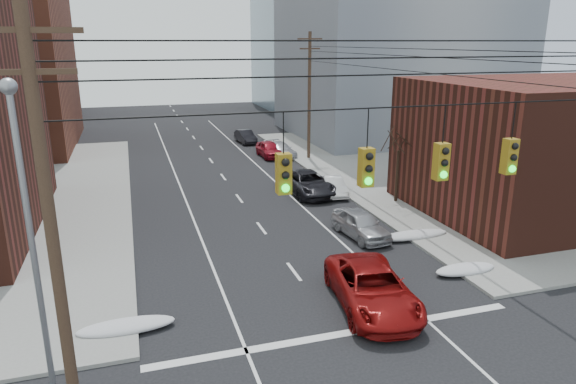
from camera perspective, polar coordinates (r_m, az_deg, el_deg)
sidewalk_ne at (r=50.01m, az=25.63°, el=3.10°), size 40.00×40.00×0.15m
building_office at (r=59.91m, az=11.94°, el=18.27°), size 22.00×20.00×25.00m
building_glass at (r=84.34m, az=4.23°, el=16.90°), size 20.00×18.00×22.00m
building_storefront at (r=35.36m, az=27.49°, el=4.46°), size 16.00×12.00×8.00m
utility_pole_left at (r=12.49m, az=-24.57°, el=-5.79°), size 2.20×0.28×11.00m
utility_pole_far at (r=45.39m, az=2.38°, el=10.81°), size 2.20×0.28×11.00m
traffic_signals at (r=13.70m, az=12.88°, el=3.26°), size 17.00×0.42×2.02m
street_light at (r=15.53m, az=-26.88°, el=-2.85°), size 0.44×0.44×9.32m
bare_tree at (r=33.79m, az=12.06°, el=2.56°), size 2.09×2.20×4.93m
snow_nw at (r=20.20m, az=-17.52°, el=-14.04°), size 3.50×1.08×0.42m
snow_ne at (r=24.97m, az=19.08°, el=-8.12°), size 3.00×1.08×0.42m
snow_east_far at (r=28.40m, az=13.79°, el=-4.67°), size 4.00×1.08×0.42m
red_pickup at (r=20.88m, az=9.33°, el=-10.48°), size 3.51×6.23×1.64m
parked_car_a at (r=27.97m, az=8.08°, el=-3.55°), size 2.15×4.42×1.45m
parked_car_b at (r=35.46m, az=5.05°, el=0.66°), size 1.77×3.87×1.23m
parked_car_c at (r=35.49m, az=2.24°, el=1.00°), size 2.72×5.64×1.55m
parked_car_d at (r=47.21m, az=-0.83°, el=4.72°), size 2.38×4.62×1.28m
parked_car_e at (r=47.04m, az=-2.10°, el=4.77°), size 1.84×4.31×1.45m
parked_car_f at (r=53.95m, az=-4.75°, el=6.16°), size 1.73×4.10×1.32m
lot_car_b at (r=39.93m, az=-28.76°, el=0.84°), size 5.34×2.71×1.45m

